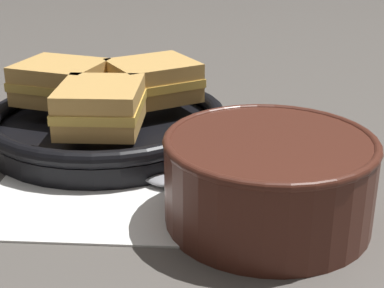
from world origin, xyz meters
The scene contains 8 objects.
ground_plane centered at (0.00, 0.00, 0.00)m, with size 4.00×4.00×0.00m, color #56514C.
napkin centered at (-0.06, 0.02, 0.00)m, with size 0.29×0.26×0.00m.
soup_bowl centered at (0.07, -0.03, 0.04)m, with size 0.18×0.18×0.08m.
spoon centered at (-0.05, 0.03, 0.01)m, with size 0.14×0.07×0.01m.
skillet centered at (-0.12, 0.13, 0.02)m, with size 0.28×0.28×0.04m.
sandwich_near_left centered at (-0.11, 0.06, 0.06)m, with size 0.10×0.11×0.05m.
sandwich_near_right centered at (-0.08, 0.17, 0.06)m, with size 0.13×0.13×0.05m.
sandwich_far_left centered at (-0.18, 0.14, 0.06)m, with size 0.11×0.10×0.05m.
Camera 1 is at (0.08, -0.49, 0.26)m, focal length 55.00 mm.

